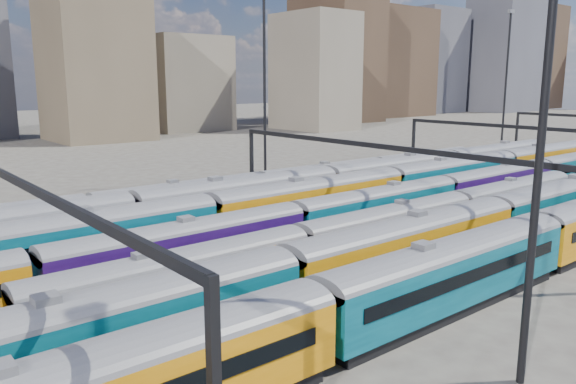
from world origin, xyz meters
TOP-DOWN VIEW (x-y plane):
  - ground at (0.00, 0.00)m, footprint 500.00×500.00m
  - rake_1 at (12.57, -10.00)m, footprint 129.48×3.16m
  - rake_2 at (-22.73, -5.00)m, footprint 112.18×2.74m
  - rake_3 at (-10.07, 0.00)m, footprint 139.16×2.91m
  - rake_4 at (17.47, 5.00)m, footprint 134.07×3.27m
  - rake_6 at (-11.34, 15.00)m, footprint 113.03×2.76m
  - gantry_1 at (-20.00, 0.00)m, footprint 0.35×40.35m
  - gantry_2 at (10.00, 0.00)m, footprint 0.35×40.35m
  - gantry_3 at (40.00, 0.00)m, footprint 0.35×40.35m
  - mast_2 at (-5.00, -22.00)m, footprint 1.40×0.50m
  - mast_3 at (15.00, 24.00)m, footprint 1.40×0.50m
  - mast_5 at (65.00, 20.00)m, footprint 1.40×0.50m
  - skyline at (104.75, 105.73)m, footprint 399.22×60.48m

SIDE VIEW (x-z plane):
  - ground at x=0.00m, z-range 0.00..0.00m
  - rake_2 at x=-22.73m, z-range 0.12..4.71m
  - rake_6 at x=-11.34m, z-range 0.12..4.75m
  - rake_3 at x=-10.07m, z-range 0.12..5.01m
  - rake_1 at x=12.57m, z-range 0.13..5.46m
  - rake_4 at x=17.47m, z-range 0.14..5.65m
  - gantry_1 at x=-20.00m, z-range 2.78..10.80m
  - gantry_2 at x=10.00m, z-range 2.78..10.80m
  - gantry_3 at x=40.00m, z-range 2.78..10.80m
  - mast_2 at x=-5.00m, z-range 1.17..26.77m
  - mast_3 at x=15.00m, z-range 1.17..26.77m
  - mast_5 at x=65.00m, z-range 1.17..26.77m
  - skyline at x=104.75m, z-range -4.18..45.85m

